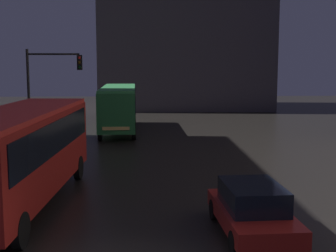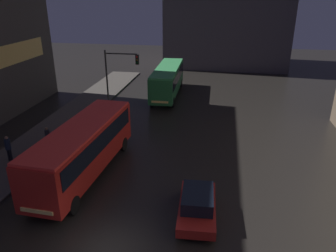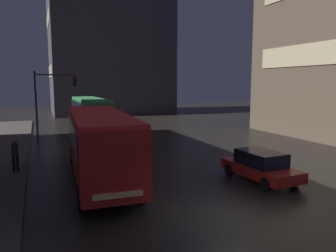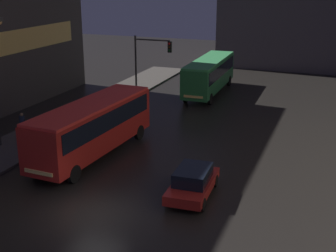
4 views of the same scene
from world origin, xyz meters
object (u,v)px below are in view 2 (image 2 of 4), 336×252
pedestrian_mid (8,146)px  traffic_light_main (118,70)px  car_taxi (197,204)px  pedestrian_far (48,136)px  bus_far (168,78)px  bus_near (83,145)px

pedestrian_mid → traffic_light_main: 12.92m
car_taxi → pedestrian_far: 12.71m
bus_far → traffic_light_main: size_ratio=1.83×
bus_far → car_taxi: bearing=102.3°
bus_near → bus_far: (2.26, 17.72, -0.08)m
bus_near → car_taxi: bearing=160.7°
bus_near → car_taxi: bus_near is taller
bus_near → pedestrian_mid: size_ratio=5.72×
bus_far → car_taxi: 21.43m
pedestrian_mid → pedestrian_far: 2.71m
pedestrian_mid → pedestrian_far: (1.70, 2.11, -0.08)m
car_taxi → pedestrian_far: (-11.32, 5.76, 0.41)m
pedestrian_far → traffic_light_main: bearing=135.5°
bus_near → pedestrian_mid: 5.76m
car_taxi → bus_far: bearing=-79.1°
bus_near → traffic_light_main: 12.81m
bus_near → pedestrian_mid: bearing=-2.6°
pedestrian_far → traffic_light_main: size_ratio=0.30×
bus_near → car_taxi: 8.07m
pedestrian_far → traffic_light_main: traffic_light_main is taller
pedestrian_far → bus_far: bearing=126.2°
traffic_light_main → pedestrian_mid: bearing=-108.5°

